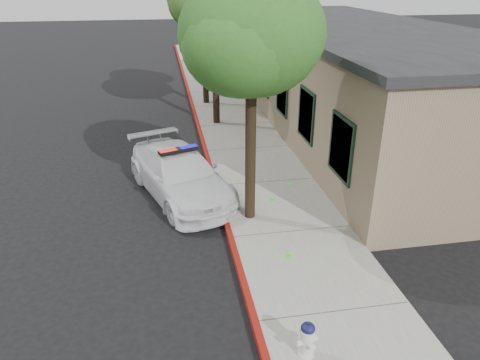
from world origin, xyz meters
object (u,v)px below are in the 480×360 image
street_tree_far (204,2)px  police_car (180,174)px  clapboard_building (349,74)px  fire_hydrant (307,339)px  street_tree_near (252,40)px  street_tree_mid (214,0)px

street_tree_far → police_car: bearing=-100.6°
police_car → clapboard_building: bearing=19.4°
fire_hydrant → street_tree_near: street_tree_near is taller
street_tree_near → street_tree_mid: 8.46m
street_tree_near → fire_hydrant: bearing=-89.8°
police_car → street_tree_near: street_tree_near is taller
clapboard_building → street_tree_near: 10.35m
police_car → street_tree_near: (1.77, -1.87, 4.03)m
fire_hydrant → street_tree_mid: street_tree_mid is taller
fire_hydrant → police_car: bearing=92.3°
police_car → fire_hydrant: police_car is taller
street_tree_mid → street_tree_near: bearing=-91.0°
police_car → fire_hydrant: (1.79, -6.76, -0.21)m
street_tree_near → clapboard_building: bearing=53.5°
clapboard_building → street_tree_near: size_ratio=3.40×
street_tree_far → fire_hydrant: bearing=-90.3°
clapboard_building → street_tree_near: street_tree_near is taller
street_tree_mid → street_tree_far: (-0.06, 3.34, -0.26)m
police_car → fire_hydrant: 6.99m
clapboard_building → fire_hydrant: clapboard_building is taller
clapboard_building → street_tree_far: bearing=147.6°
police_car → street_tree_mid: street_tree_mid is taller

